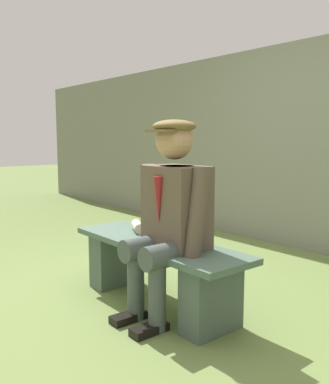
{
  "coord_description": "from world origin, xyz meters",
  "views": [
    {
      "loc": [
        -2.23,
        1.75,
        1.17
      ],
      "look_at": [
        -0.08,
        0.0,
        0.81
      ],
      "focal_mm": 39.2,
      "sensor_mm": 36.0,
      "label": 1
    }
  ],
  "objects": [
    {
      "name": "bench",
      "position": [
        0.0,
        0.0,
        0.28
      ],
      "size": [
        1.47,
        0.45,
        0.46
      ],
      "color": "#496253",
      "rests_on": "ground"
    },
    {
      "name": "seated_man",
      "position": [
        -0.21,
        0.05,
        0.71
      ],
      "size": [
        0.57,
        0.57,
        1.29
      ],
      "color": "brown",
      "rests_on": "ground"
    },
    {
      "name": "rolled_magazine",
      "position": [
        0.32,
        -0.07,
        0.5
      ],
      "size": [
        0.22,
        0.16,
        0.08
      ],
      "primitive_type": "cylinder",
      "rotation": [
        0.0,
        1.57,
        -0.48
      ],
      "color": "beige",
      "rests_on": "bench"
    },
    {
      "name": "stadium_wall",
      "position": [
        0.0,
        -2.19,
        1.08
      ],
      "size": [
        12.0,
        0.24,
        2.15
      ],
      "primitive_type": "cube",
      "color": "gray",
      "rests_on": "ground"
    },
    {
      "name": "ground_plane",
      "position": [
        0.0,
        0.0,
        0.0
      ],
      "size": [
        30.0,
        30.0,
        0.0
      ],
      "primitive_type": "plane",
      "color": "olive"
    }
  ]
}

